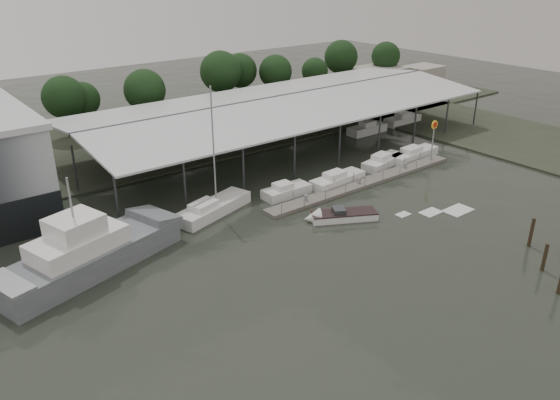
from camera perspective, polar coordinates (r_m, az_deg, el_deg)
ground at (r=47.99m, az=5.03°, el=-6.11°), size 200.00×200.00×0.00m
land_strip_far at (r=81.15m, az=-15.59°, el=5.93°), size 140.00×30.00×0.30m
land_strip_east at (r=87.27m, az=22.69°, el=6.18°), size 20.00×60.00×0.30m
covered_boat_shed at (r=76.04m, az=0.25°, el=10.36°), size 58.24×24.00×6.96m
floating_dock at (r=63.90m, az=8.86°, el=1.80°), size 28.00×2.00×1.40m
shell_fuel_sign at (r=71.52m, az=15.76°, el=6.75°), size 1.10×0.18×5.55m
distant_commercial_buildings at (r=117.41m, az=11.66°, el=12.58°), size 22.00×8.00×4.00m
grey_trawler at (r=48.33m, az=-19.15°, el=-5.10°), size 17.23×9.10×8.84m
white_sailboat at (r=56.00m, az=-7.06°, el=-0.85°), size 9.38×5.10×13.25m
speedboat_underway at (r=54.81m, az=6.07°, el=-1.68°), size 16.83×9.85×2.00m
moored_cruiser_0 at (r=59.84m, az=0.62°, el=0.96°), size 5.53×2.27×1.70m
moored_cruiser_1 at (r=63.30m, az=5.99°, el=2.15°), size 7.32×2.60×1.70m
moored_cruiser_2 at (r=70.02m, az=10.74°, el=4.01°), size 7.43×3.58×1.70m
moored_cruiser_3 at (r=73.41m, az=13.75°, el=4.68°), size 8.16×2.71×1.70m
horizon_tree_line at (r=95.75m, az=-3.84°, el=13.07°), size 69.86×10.90×10.24m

